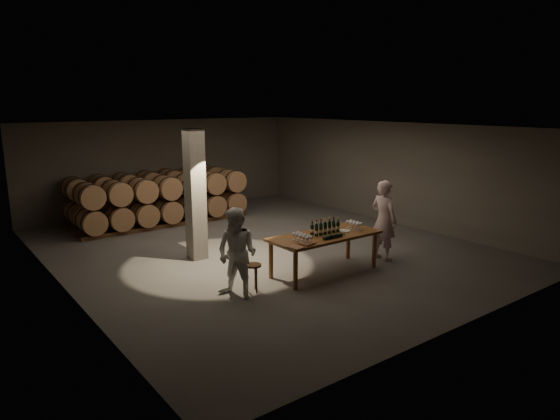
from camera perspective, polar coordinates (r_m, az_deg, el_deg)
room at (r=12.27m, az=-9.66°, el=1.70°), size 12.00×12.00×12.00m
tasting_table at (r=11.27m, az=5.11°, el=-3.31°), size 2.60×1.10×0.90m
barrel_stack_back at (r=17.23m, az=-14.77°, el=1.89°), size 5.48×0.95×1.57m
barrel_stack_front at (r=15.96m, az=-12.85°, el=1.18°), size 5.48×0.95×1.57m
bottle_cluster at (r=11.32m, az=5.18°, el=-2.09°), size 0.73×0.23×0.32m
lying_bottles at (r=10.94m, az=6.08°, el=-3.03°), size 0.62×0.08×0.08m
glass_cluster_left at (r=10.63m, az=2.59°, el=-2.97°), size 0.19×0.52×0.17m
glass_cluster_right at (r=11.78m, az=8.49°, el=-1.51°), size 0.20×0.42×0.19m
plate at (r=11.58m, az=7.37°, el=-2.36°), size 0.28×0.28×0.02m
notebook_near at (r=10.44m, az=3.11°, el=-3.88°), size 0.31×0.26×0.03m
notebook_corner at (r=10.19m, az=1.78°, el=-4.28°), size 0.29×0.34×0.03m
pen at (r=10.53m, az=3.98°, el=-3.81°), size 0.15×0.06×0.01m
stool at (r=10.25m, az=-3.11°, el=-6.78°), size 0.35×0.35×0.58m
person_man at (r=12.42m, az=11.77°, el=-1.14°), size 0.51×0.75×1.98m
person_woman at (r=9.85m, az=-4.93°, el=-4.96°), size 0.99×1.09×1.81m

